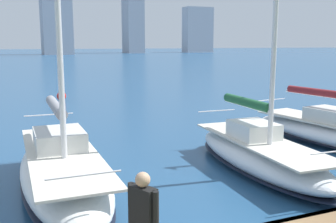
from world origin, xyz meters
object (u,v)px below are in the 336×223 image
at_px(sailboat_grey, 63,169).
at_px(person_black_shirt, 143,216).
at_px(channel_buoy, 61,96).
at_px(sailboat_forest, 259,151).

distance_m(sailboat_grey, person_black_shirt, 5.95).
bearing_deg(channel_buoy, sailboat_forest, 101.26).
relative_size(sailboat_forest, channel_buoy, 8.78).
relative_size(sailboat_forest, person_black_shirt, 6.90).
bearing_deg(person_black_shirt, sailboat_grey, -85.58).
height_order(sailboat_forest, channel_buoy, sailboat_forest).
relative_size(sailboat_grey, person_black_shirt, 6.10).
height_order(sailboat_forest, person_black_shirt, sailboat_forest).
xyz_separation_m(sailboat_grey, person_black_shirt, (-0.45, 5.86, 0.96)).
height_order(sailboat_grey, channel_buoy, sailboat_grey).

